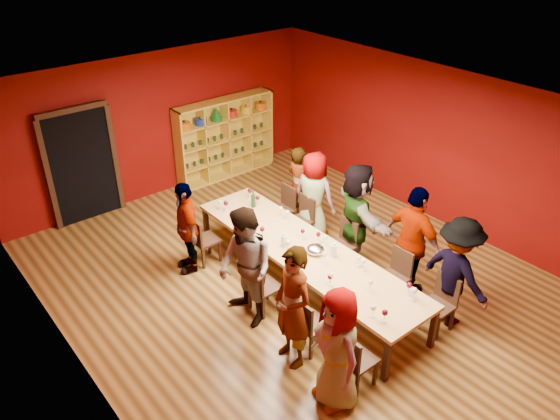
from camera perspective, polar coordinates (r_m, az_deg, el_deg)
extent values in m
cube|color=brown|center=(9.09, 2.52, -8.06)|extent=(7.10, 9.10, 0.02)
cube|color=#5D0704|center=(11.67, -12.28, 8.76)|extent=(7.10, 0.02, 3.00)
cube|color=#5D0704|center=(6.82, -20.19, -9.03)|extent=(0.02, 9.10, 3.00)
cube|color=#5D0704|center=(10.69, 17.05, 6.12)|extent=(0.02, 9.10, 3.00)
cube|color=silver|center=(7.62, 3.03, 10.16)|extent=(7.10, 9.10, 0.02)
cube|color=tan|center=(8.66, 2.63, -4.24)|extent=(1.10, 4.50, 0.06)
cube|color=black|center=(7.49, 11.08, -15.17)|extent=(0.08, 0.08, 0.69)
cube|color=black|center=(10.10, -7.71, -1.60)|extent=(0.08, 0.08, 0.69)
cube|color=black|center=(8.09, 15.73, -11.76)|extent=(0.08, 0.08, 0.69)
cube|color=black|center=(10.56, -3.23, 0.14)|extent=(0.08, 0.08, 0.69)
cube|color=black|center=(11.14, -20.02, 4.30)|extent=(1.20, 0.14, 2.20)
cube|color=black|center=(10.67, -20.95, 9.75)|extent=(1.32, 0.06, 0.10)
cube|color=black|center=(10.92, -23.02, 3.17)|extent=(0.10, 0.06, 2.20)
cube|color=black|center=(11.28, -16.85, 5.16)|extent=(0.10, 0.06, 2.20)
cube|color=gold|center=(11.80, -10.50, 6.02)|extent=(0.04, 0.40, 1.80)
cube|color=gold|center=(12.99, -1.38, 8.77)|extent=(0.04, 0.40, 1.80)
cube|color=gold|center=(12.04, -5.94, 11.35)|extent=(2.40, 0.40, 0.04)
cube|color=gold|center=(12.71, -5.53, 3.81)|extent=(2.40, 0.40, 0.04)
cube|color=gold|center=(12.50, -6.22, 7.73)|extent=(2.40, 0.02, 1.80)
cube|color=gold|center=(12.53, -5.63, 5.58)|extent=(2.36, 0.38, 0.03)
cube|color=gold|center=(12.35, -5.73, 7.48)|extent=(2.36, 0.38, 0.03)
cube|color=gold|center=(12.19, -5.84, 9.44)|extent=(2.36, 0.38, 0.03)
cube|color=gold|center=(12.06, -8.10, 6.76)|extent=(0.03, 0.38, 1.76)
cube|color=gold|center=(12.35, -5.73, 7.48)|extent=(0.03, 0.38, 1.76)
cube|color=gold|center=(12.66, -3.47, 8.16)|extent=(0.03, 0.38, 1.76)
cylinder|color=#D1620C|center=(11.67, -9.97, 8.68)|extent=(0.26, 0.26, 0.15)
sphere|color=black|center=(11.64, -10.01, 9.11)|extent=(0.05, 0.05, 0.05)
cylinder|color=navy|center=(11.86, -8.29, 9.16)|extent=(0.26, 0.26, 0.15)
sphere|color=black|center=(11.83, -8.32, 9.59)|extent=(0.05, 0.05, 0.05)
cylinder|color=#165B1E|center=(12.07, -6.65, 9.46)|extent=(0.26, 0.26, 0.08)
cone|color=#165B1E|center=(12.02, -6.69, 10.13)|extent=(0.24, 0.24, 0.22)
cylinder|color=#AB2113|center=(12.26, -5.07, 10.05)|extent=(0.26, 0.26, 0.15)
sphere|color=black|center=(12.23, -5.09, 10.47)|extent=(0.05, 0.05, 0.05)
cylinder|color=gold|center=(12.47, -3.54, 10.46)|extent=(0.26, 0.26, 0.15)
sphere|color=black|center=(12.44, -3.55, 10.88)|extent=(0.05, 0.05, 0.05)
cylinder|color=#D1620C|center=(12.70, -2.06, 10.86)|extent=(0.26, 0.26, 0.15)
sphere|color=black|center=(12.67, -2.06, 11.26)|extent=(0.05, 0.05, 0.05)
cylinder|color=#1A2E1E|center=(12.02, -9.67, 4.55)|extent=(0.07, 0.07, 0.10)
cylinder|color=#1A2E1E|center=(12.11, -8.92, 4.79)|extent=(0.07, 0.07, 0.10)
cylinder|color=#1A2E1E|center=(12.19, -8.17, 5.04)|extent=(0.07, 0.07, 0.10)
cylinder|color=#1A2E1E|center=(12.28, -7.44, 5.27)|extent=(0.07, 0.07, 0.10)
cylinder|color=#1A2E1E|center=(12.36, -6.72, 5.51)|extent=(0.07, 0.07, 0.10)
cylinder|color=#1A2E1E|center=(12.45, -6.00, 5.74)|extent=(0.07, 0.07, 0.10)
cylinder|color=#1A2E1E|center=(12.55, -5.30, 5.96)|extent=(0.07, 0.07, 0.10)
cylinder|color=#1A2E1E|center=(12.64, -4.61, 6.18)|extent=(0.07, 0.07, 0.10)
cylinder|color=#1A2E1E|center=(12.74, -3.92, 6.40)|extent=(0.07, 0.07, 0.10)
cylinder|color=#1A2E1E|center=(12.83, -3.25, 6.61)|extent=(0.07, 0.07, 0.10)
cylinder|color=#1A2E1E|center=(12.93, -2.59, 6.82)|extent=(0.07, 0.07, 0.10)
cylinder|color=#1A2E1E|center=(13.04, -1.93, 7.02)|extent=(0.07, 0.07, 0.10)
cylinder|color=#1A2E1E|center=(11.84, -9.85, 6.51)|extent=(0.07, 0.07, 0.10)
cylinder|color=#1A2E1E|center=(11.93, -9.08, 6.75)|extent=(0.07, 0.07, 0.10)
cylinder|color=#1A2E1E|center=(12.01, -8.33, 6.98)|extent=(0.07, 0.07, 0.10)
cylinder|color=#1A2E1E|center=(12.10, -7.58, 7.21)|extent=(0.07, 0.07, 0.10)
cylinder|color=#1A2E1E|center=(12.19, -6.84, 7.43)|extent=(0.07, 0.07, 0.10)
cylinder|color=#1A2E1E|center=(12.28, -6.12, 7.65)|extent=(0.07, 0.07, 0.10)
cylinder|color=#1A2E1E|center=(12.37, -5.40, 7.87)|extent=(0.07, 0.07, 0.10)
cylinder|color=#1A2E1E|center=(12.47, -4.69, 8.08)|extent=(0.07, 0.07, 0.10)
cylinder|color=#1A2E1E|center=(12.56, -3.99, 8.28)|extent=(0.07, 0.07, 0.10)
cylinder|color=#1A2E1E|center=(12.66, -3.31, 8.48)|extent=(0.07, 0.07, 0.10)
cylinder|color=#1A2E1E|center=(12.77, -2.63, 8.68)|extent=(0.07, 0.07, 0.10)
cylinder|color=#1A2E1E|center=(12.87, -1.97, 8.87)|extent=(0.07, 0.07, 0.10)
cube|color=black|center=(7.32, 8.13, -15.16)|extent=(0.42, 0.42, 0.04)
cube|color=black|center=(7.05, 7.17, -14.51)|extent=(0.04, 0.40, 0.44)
cube|color=black|center=(7.32, 8.04, -17.74)|extent=(0.04, 0.04, 0.41)
cube|color=black|center=(7.50, 9.91, -16.44)|extent=(0.04, 0.04, 0.41)
cube|color=black|center=(7.47, 6.08, -16.31)|extent=(0.04, 0.04, 0.41)
cube|color=black|center=(7.65, 7.96, -15.09)|extent=(0.04, 0.04, 0.41)
imported|color=#4D4D52|center=(6.81, 6.01, -14.21)|extent=(0.64, 0.92, 1.71)
cube|color=black|center=(7.75, 3.40, -11.76)|extent=(0.42, 0.42, 0.04)
cube|color=black|center=(7.50, 2.36, -11.01)|extent=(0.04, 0.40, 0.44)
cube|color=black|center=(7.73, 3.26, -14.18)|extent=(0.04, 0.04, 0.41)
cube|color=black|center=(7.90, 5.14, -13.07)|extent=(0.04, 0.04, 0.41)
cube|color=black|center=(7.91, 1.57, -12.87)|extent=(0.04, 0.04, 0.41)
cube|color=black|center=(8.08, 3.44, -11.82)|extent=(0.04, 0.04, 0.41)
imported|color=#454549|center=(7.25, 1.33, -10.17)|extent=(0.54, 0.70, 1.82)
cube|color=black|center=(8.38, -1.56, -8.00)|extent=(0.42, 0.42, 0.04)
cube|color=black|center=(8.15, -2.65, -7.18)|extent=(0.04, 0.40, 0.44)
cube|color=black|center=(8.34, -1.75, -10.23)|extent=(0.04, 0.04, 0.41)
cube|color=black|center=(8.50, 0.09, -9.30)|extent=(0.04, 0.04, 0.41)
cube|color=black|center=(8.55, -3.16, -9.08)|extent=(0.04, 0.04, 0.41)
cube|color=black|center=(8.71, -1.34, -8.20)|extent=(0.04, 0.04, 0.41)
imported|color=#131A35|center=(7.92, -3.59, -6.05)|extent=(0.59, 0.96, 1.88)
cube|color=black|center=(9.53, -7.78, -3.11)|extent=(0.42, 0.42, 0.04)
cube|color=black|center=(9.32, -8.86, -2.27)|extent=(0.04, 0.40, 0.44)
cube|color=black|center=(9.46, -8.00, -5.05)|extent=(0.04, 0.04, 0.41)
cube|color=black|center=(9.60, -6.29, -4.33)|extent=(0.04, 0.04, 0.41)
cube|color=black|center=(9.71, -9.07, -4.14)|extent=(0.04, 0.04, 0.41)
cube|color=black|center=(9.85, -7.39, -3.46)|extent=(0.04, 0.04, 0.41)
imported|color=beige|center=(9.18, -9.74, -1.77)|extent=(0.69, 1.05, 1.65)
cube|color=black|center=(8.35, 16.12, -9.60)|extent=(0.42, 0.42, 0.04)
cube|color=black|center=(8.33, 17.13, -7.75)|extent=(0.04, 0.40, 0.44)
cube|color=black|center=(8.31, 16.14, -11.85)|extent=(0.04, 0.04, 0.41)
cube|color=black|center=(8.54, 17.52, -10.80)|extent=(0.04, 0.04, 0.41)
cube|color=black|center=(8.44, 14.28, -10.75)|extent=(0.04, 0.04, 0.41)
cube|color=black|center=(8.67, 15.68, -9.75)|extent=(0.04, 0.04, 0.41)
imported|color=silver|center=(8.32, 17.93, -6.20)|extent=(0.59, 1.18, 1.75)
cube|color=black|center=(8.72, 11.67, -7.02)|extent=(0.42, 0.42, 0.04)
cube|color=black|center=(8.71, 12.64, -5.26)|extent=(0.04, 0.40, 0.44)
cube|color=black|center=(8.66, 11.64, -9.16)|extent=(0.04, 0.04, 0.41)
cube|color=black|center=(8.88, 13.08, -8.24)|extent=(0.04, 0.04, 0.41)
cube|color=black|center=(8.83, 9.96, -8.13)|extent=(0.04, 0.04, 0.41)
cube|color=black|center=(9.04, 11.41, -7.25)|extent=(0.04, 0.04, 0.41)
imported|color=#5C81BD|center=(8.70, 13.71, -3.29)|extent=(0.56, 1.13, 1.88)
cube|color=black|center=(9.33, 6.30, -3.81)|extent=(0.42, 0.42, 0.04)
cube|color=black|center=(9.31, 7.21, -2.17)|extent=(0.04, 0.40, 0.44)
cube|color=black|center=(9.25, 6.22, -5.79)|extent=(0.04, 0.04, 0.41)
cube|color=black|center=(9.46, 7.69, -5.02)|extent=(0.04, 0.04, 0.41)
cube|color=black|center=(9.45, 4.77, -4.88)|extent=(0.04, 0.04, 0.41)
cube|color=black|center=(9.65, 6.24, -4.14)|extent=(0.04, 0.04, 0.41)
imported|color=#5471AD|center=(9.29, 8.02, -0.48)|extent=(1.12, 1.78, 1.85)
cube|color=black|center=(9.97, 2.02, -1.21)|extent=(0.42, 0.42, 0.04)
cube|color=black|center=(9.96, 2.87, 0.33)|extent=(0.04, 0.40, 0.44)
cube|color=black|center=(9.89, 1.89, -3.04)|extent=(0.04, 0.04, 0.41)
cube|color=black|center=(10.08, 3.36, -2.37)|extent=(0.04, 0.04, 0.41)
cube|color=black|center=(10.10, 0.63, -2.23)|extent=(0.04, 0.04, 0.41)
cube|color=black|center=(10.29, 2.09, -1.59)|extent=(0.04, 0.04, 0.41)
imported|color=#45464A|center=(9.97, 3.56, 1.49)|extent=(0.66, 0.92, 1.69)
cube|color=black|center=(10.32, 0.07, -0.02)|extent=(0.42, 0.42, 0.04)
cube|color=black|center=(10.31, 0.89, 1.47)|extent=(0.04, 0.40, 0.44)
cube|color=black|center=(10.23, -0.07, -1.78)|extent=(0.04, 0.04, 0.41)
cube|color=black|center=(10.42, 1.38, -1.16)|extent=(0.04, 0.04, 0.41)
cube|color=black|center=(10.46, -1.24, -1.02)|extent=(0.04, 0.04, 0.41)
cube|color=black|center=(10.64, 0.20, -0.43)|extent=(0.04, 0.04, 0.41)
imported|color=#5D86BF|center=(10.40, 1.97, 2.52)|extent=(0.45, 0.60, 1.60)
cylinder|color=silver|center=(8.90, 2.37, -2.96)|extent=(0.06, 0.06, 0.01)
cylinder|color=silver|center=(8.87, 2.38, -2.67)|extent=(0.01, 0.01, 0.10)
ellipsoid|color=#460710|center=(8.83, 2.39, -2.23)|extent=(0.07, 0.07, 0.08)
cylinder|color=silver|center=(8.27, 8.62, -6.17)|extent=(0.07, 0.07, 0.01)
cylinder|color=silver|center=(8.24, 8.65, -5.83)|extent=(0.01, 0.01, 0.11)
ellipsoid|color=silver|center=(8.18, 8.70, -5.30)|extent=(0.08, 0.08, 0.09)
cylinder|color=silver|center=(8.56, 0.84, -4.38)|extent=(0.07, 0.07, 0.01)
cylinder|color=silver|center=(8.53, 0.85, -4.01)|extent=(0.01, 0.01, 0.12)
ellipsoid|color=beige|center=(8.47, 0.85, -3.45)|extent=(0.09, 0.09, 0.10)
cylinder|color=silver|center=(9.49, -3.52, -0.70)|extent=(0.07, 0.07, 0.01)
cylinder|color=silver|center=(9.46, -3.53, -0.38)|extent=(0.01, 0.01, 0.11)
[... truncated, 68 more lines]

